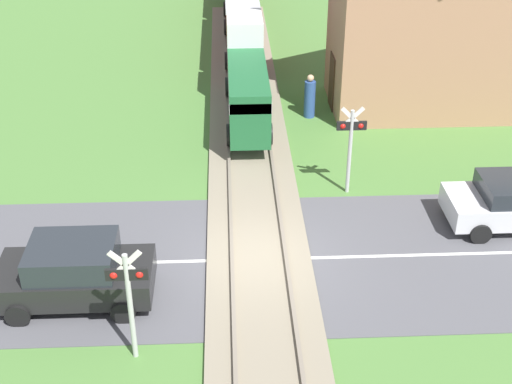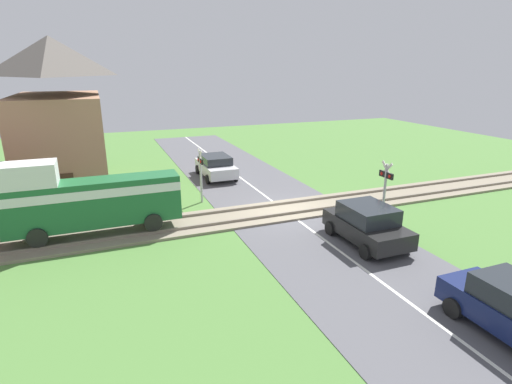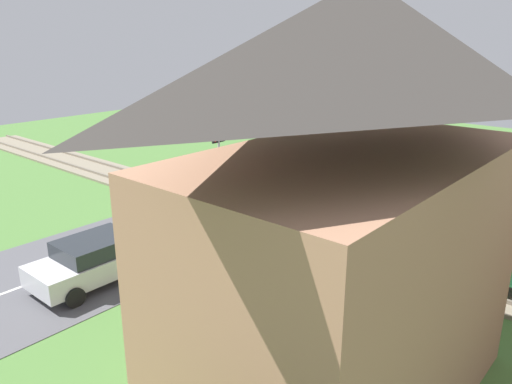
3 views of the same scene
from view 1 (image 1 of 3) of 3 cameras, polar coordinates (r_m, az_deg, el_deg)
The scene contains 9 objects.
ground_plane at distance 19.31m, azimuth 0.22°, elevation -5.46°, with size 60.00×60.00×0.00m, color #4C7A38.
road_surface at distance 19.31m, azimuth 0.22°, elevation -5.44°, with size 48.00×6.40×0.02m.
track_bed at distance 19.27m, azimuth 0.22°, elevation -5.30°, with size 2.80×48.00×0.24m.
train at distance 33.85m, azimuth -1.24°, elevation 14.18°, with size 1.58×22.76×3.18m.
car_near_crossing at distance 18.04m, azimuth -14.31°, elevation -6.21°, with size 3.80×2.04×1.62m.
crossing_signal_west_approach at distance 15.50m, azimuth -10.17°, elevation -7.72°, with size 0.90×0.18×2.89m.
crossing_signal_east_approach at distance 21.70m, azimuth 7.59°, elevation 4.29°, with size 0.90×0.18×2.89m.
station_building at distance 27.96m, azimuth 14.48°, elevation 14.58°, with size 8.23×4.58×8.46m.
pedestrian_by_station at distance 27.25m, azimuth 4.32°, elevation 7.53°, with size 0.42×0.42×1.69m.
Camera 1 is at (-0.80, -15.64, 11.29)m, focal length 50.00 mm.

